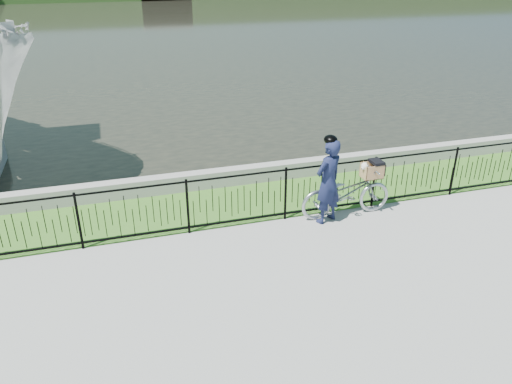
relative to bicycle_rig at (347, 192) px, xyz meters
name	(u,v)px	position (x,y,z in m)	size (l,w,h in m)	color
ground	(262,268)	(-2.27, -1.40, -0.53)	(120.00, 120.00, 0.00)	gray
grass_strip	(227,204)	(-2.27, 1.20, -0.52)	(60.00, 2.00, 0.01)	#396920
water	(130,28)	(-2.27, 31.60, -0.53)	(120.00, 120.00, 0.00)	black
quay_wall	(216,178)	(-2.27, 2.20, -0.33)	(60.00, 0.30, 0.40)	gray
fence	(238,200)	(-2.27, 0.20, 0.05)	(14.00, 0.06, 1.15)	black
bicycle_rig	(347,192)	(0.00, 0.00, 0.00)	(1.96, 0.68, 1.18)	#A3A9AF
cyclist	(328,180)	(-0.49, -0.12, 0.38)	(0.76, 0.65, 1.84)	#151A39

